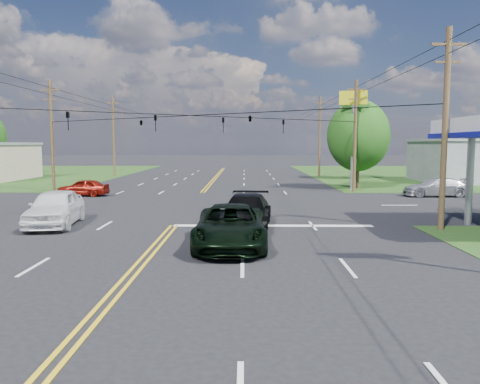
{
  "coord_description": "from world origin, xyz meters",
  "views": [
    {
      "loc": [
        3.57,
        -19.25,
        4.12
      ],
      "look_at": [
        3.32,
        6.0,
        1.52
      ],
      "focal_mm": 35.0,
      "sensor_mm": 36.0,
      "label": 1
    }
  ],
  "objects_px": {
    "pole_left_far": "(114,136)",
    "suv_black": "(246,212)",
    "pole_ne": "(355,135)",
    "pickup_white": "(55,208)",
    "tree_far_r": "(479,141)",
    "pole_right_far": "(320,136)",
    "pole_se": "(445,127)",
    "tree_right_a": "(358,136)",
    "pole_nw": "(52,135)",
    "pickup_dkgreen": "(230,226)",
    "tree_right_b": "(355,143)"
  },
  "relations": [
    {
      "from": "pole_right_far",
      "to": "tree_far_r",
      "type": "distance_m",
      "value": 21.1
    },
    {
      "from": "pole_nw",
      "to": "pickup_dkgreen",
      "type": "height_order",
      "value": "pole_nw"
    },
    {
      "from": "pole_left_far",
      "to": "pole_nw",
      "type": "bearing_deg",
      "value": -90.0
    },
    {
      "from": "pole_ne",
      "to": "pickup_dkgreen",
      "type": "bearing_deg",
      "value": -114.66
    },
    {
      "from": "tree_far_r",
      "to": "suv_black",
      "type": "height_order",
      "value": "tree_far_r"
    },
    {
      "from": "tree_right_b",
      "to": "suv_black",
      "type": "distance_m",
      "value": 35.2
    },
    {
      "from": "pole_se",
      "to": "tree_far_r",
      "type": "xyz_separation_m",
      "value": [
        21.0,
        39.0,
        -0.37
      ]
    },
    {
      "from": "pole_ne",
      "to": "tree_right_b",
      "type": "bearing_deg",
      "value": 76.87
    },
    {
      "from": "pole_ne",
      "to": "suv_black",
      "type": "xyz_separation_m",
      "value": [
        -9.35,
        -17.59,
        -4.09
      ]
    },
    {
      "from": "pole_ne",
      "to": "tree_right_a",
      "type": "bearing_deg",
      "value": 71.57
    },
    {
      "from": "pickup_white",
      "to": "pickup_dkgreen",
      "type": "bearing_deg",
      "value": -35.94
    },
    {
      "from": "pole_ne",
      "to": "pickup_white",
      "type": "distance_m",
      "value": 25.8
    },
    {
      "from": "tree_right_b",
      "to": "pickup_white",
      "type": "height_order",
      "value": "tree_right_b"
    },
    {
      "from": "tree_right_a",
      "to": "pickup_white",
      "type": "height_order",
      "value": "tree_right_a"
    },
    {
      "from": "pole_right_far",
      "to": "pickup_white",
      "type": "distance_m",
      "value": 40.92
    },
    {
      "from": "pole_ne",
      "to": "pickup_dkgreen",
      "type": "xyz_separation_m",
      "value": [
        -10.0,
        -21.78,
        -4.08
      ]
    },
    {
      "from": "tree_right_a",
      "to": "tree_far_r",
      "type": "distance_m",
      "value": 26.91
    },
    {
      "from": "tree_far_r",
      "to": "pickup_white",
      "type": "bearing_deg",
      "value": -136.46
    },
    {
      "from": "pole_nw",
      "to": "tree_right_b",
      "type": "xyz_separation_m",
      "value": [
        29.5,
        15.0,
        -0.7
      ]
    },
    {
      "from": "pole_se",
      "to": "pole_left_far",
      "type": "height_order",
      "value": "pole_left_far"
    },
    {
      "from": "pole_nw",
      "to": "pole_right_far",
      "type": "height_order",
      "value": "pole_right_far"
    },
    {
      "from": "pole_right_far",
      "to": "pickup_dkgreen",
      "type": "xyz_separation_m",
      "value": [
        -10.0,
        -40.78,
        -4.33
      ]
    },
    {
      "from": "suv_black",
      "to": "pickup_white",
      "type": "xyz_separation_m",
      "value": [
        -9.64,
        0.59,
        0.1
      ]
    },
    {
      "from": "pole_left_far",
      "to": "tree_right_a",
      "type": "distance_m",
      "value": 31.39
    },
    {
      "from": "suv_black",
      "to": "pickup_white",
      "type": "relative_size",
      "value": 1.05
    },
    {
      "from": "pole_left_far",
      "to": "tree_far_r",
      "type": "bearing_deg",
      "value": 2.44
    },
    {
      "from": "pole_left_far",
      "to": "suv_black",
      "type": "xyz_separation_m",
      "value": [
        16.65,
        -36.59,
        -4.35
      ]
    },
    {
      "from": "pole_ne",
      "to": "tree_far_r",
      "type": "xyz_separation_m",
      "value": [
        21.0,
        21.0,
        -0.37
      ]
    },
    {
      "from": "pole_ne",
      "to": "tree_right_a",
      "type": "height_order",
      "value": "pole_ne"
    },
    {
      "from": "pole_nw",
      "to": "pole_right_far",
      "type": "xyz_separation_m",
      "value": [
        26.0,
        19.0,
        0.25
      ]
    },
    {
      "from": "tree_far_r",
      "to": "tree_right_b",
      "type": "bearing_deg",
      "value": -161.08
    },
    {
      "from": "pole_se",
      "to": "tree_right_a",
      "type": "height_order",
      "value": "pole_se"
    },
    {
      "from": "tree_right_b",
      "to": "pickup_dkgreen",
      "type": "height_order",
      "value": "tree_right_b"
    },
    {
      "from": "tree_right_a",
      "to": "tree_far_r",
      "type": "relative_size",
      "value": 1.07
    },
    {
      "from": "pole_left_far",
      "to": "suv_black",
      "type": "distance_m",
      "value": 40.43
    },
    {
      "from": "pole_left_far",
      "to": "pole_se",
      "type": "bearing_deg",
      "value": -54.9
    },
    {
      "from": "pole_se",
      "to": "suv_black",
      "type": "height_order",
      "value": "pole_se"
    },
    {
      "from": "pole_right_far",
      "to": "tree_right_a",
      "type": "distance_m",
      "value": 16.03
    },
    {
      "from": "pole_left_far",
      "to": "tree_right_b",
      "type": "distance_m",
      "value": 29.79
    },
    {
      "from": "tree_far_r",
      "to": "pickup_white",
      "type": "relative_size",
      "value": 1.41
    },
    {
      "from": "pole_ne",
      "to": "pole_right_far",
      "type": "distance_m",
      "value": 19.0
    },
    {
      "from": "pole_ne",
      "to": "pickup_white",
      "type": "relative_size",
      "value": 1.76
    },
    {
      "from": "pole_right_far",
      "to": "pole_nw",
      "type": "bearing_deg",
      "value": -143.84
    },
    {
      "from": "pole_nw",
      "to": "pickup_white",
      "type": "relative_size",
      "value": 1.76
    },
    {
      "from": "pole_se",
      "to": "suv_black",
      "type": "distance_m",
      "value": 10.22
    },
    {
      "from": "pole_se",
      "to": "pole_nw",
      "type": "bearing_deg",
      "value": 145.3
    },
    {
      "from": "pole_right_far",
      "to": "pickup_white",
      "type": "xyz_separation_m",
      "value": [
        -18.99,
        -36.0,
        -4.25
      ]
    },
    {
      "from": "pole_se",
      "to": "pickup_white",
      "type": "xyz_separation_m",
      "value": [
        -18.99,
        1.0,
        -3.99
      ]
    },
    {
      "from": "pickup_white",
      "to": "tree_right_b",
      "type": "bearing_deg",
      "value": 46.96
    },
    {
      "from": "pole_se",
      "to": "suv_black",
      "type": "xyz_separation_m",
      "value": [
        -9.35,
        0.41,
        -4.09
      ]
    }
  ]
}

